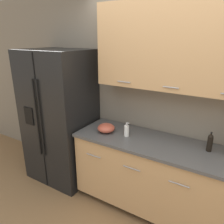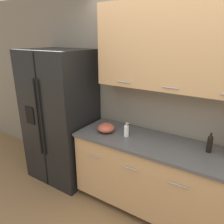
# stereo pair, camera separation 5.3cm
# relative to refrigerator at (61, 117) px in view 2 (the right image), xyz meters

# --- Properties ---
(wall_back) EXTENTS (10.00, 0.39, 2.60)m
(wall_back) POSITION_rel_refrigerator_xyz_m (1.55, 0.33, 0.54)
(wall_back) COLOR gray
(wall_back) RESTS_ON ground_plane
(counter_unit) EXTENTS (2.12, 0.64, 0.92)m
(counter_unit) POSITION_rel_refrigerator_xyz_m (1.54, 0.04, -0.48)
(counter_unit) COLOR black
(counter_unit) RESTS_ON ground_plane
(refrigerator) EXTENTS (0.91, 0.73, 1.88)m
(refrigerator) POSITION_rel_refrigerator_xyz_m (0.00, 0.00, 0.00)
(refrigerator) COLOR black
(refrigerator) RESTS_ON ground_plane
(soap_dispenser) EXTENTS (0.06, 0.06, 0.17)m
(soap_dispenser) POSITION_rel_refrigerator_xyz_m (1.07, 0.00, 0.05)
(soap_dispenser) COLOR white
(soap_dispenser) RESTS_ON counter_unit
(oil_bottle) EXTENTS (0.05, 0.05, 0.21)m
(oil_bottle) POSITION_rel_refrigerator_xyz_m (1.97, 0.13, 0.07)
(oil_bottle) COLOR black
(oil_bottle) RESTS_ON counter_unit
(mixing_bowl) EXTENTS (0.21, 0.21, 0.11)m
(mixing_bowl) POSITION_rel_refrigerator_xyz_m (0.81, -0.03, 0.03)
(mixing_bowl) COLOR #B24C38
(mixing_bowl) RESTS_ON counter_unit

